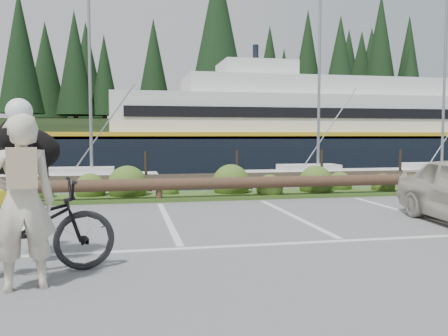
% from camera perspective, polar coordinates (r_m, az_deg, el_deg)
% --- Properties ---
extents(ground, '(72.00, 72.00, 0.00)m').
position_cam_1_polar(ground, '(7.54, -5.49, -8.97)').
color(ground, '#5D5D60').
extents(harbor_backdrop, '(170.00, 160.00, 30.00)m').
position_cam_1_polar(harbor_backdrop, '(85.75, -10.77, 2.80)').
color(harbor_backdrop, '#1B3242').
rests_on(harbor_backdrop, ground).
extents(vegetation_strip, '(34.00, 1.60, 0.10)m').
position_cam_1_polar(vegetation_strip, '(12.74, -8.02, -3.44)').
color(vegetation_strip, '#3D5B21').
rests_on(vegetation_strip, ground).
extents(log_rail, '(32.00, 0.30, 0.60)m').
position_cam_1_polar(log_rail, '(12.05, -7.81, -4.10)').
color(log_rail, '#443021').
rests_on(log_rail, ground).
extents(bicycle, '(2.33, 1.30, 1.16)m').
position_cam_1_polar(bicycle, '(6.15, -23.29, -6.72)').
color(bicycle, black).
rests_on(bicycle, ground).
extents(cyclist, '(0.79, 0.62, 1.92)m').
position_cam_1_polar(cyclist, '(5.58, -23.15, -3.83)').
color(cyclist, beige).
rests_on(cyclist, ground).
extents(dog, '(0.81, 1.22, 0.65)m').
position_cam_1_polar(dog, '(6.76, -23.78, 1.92)').
color(dog, black).
rests_on(dog, bicycle).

